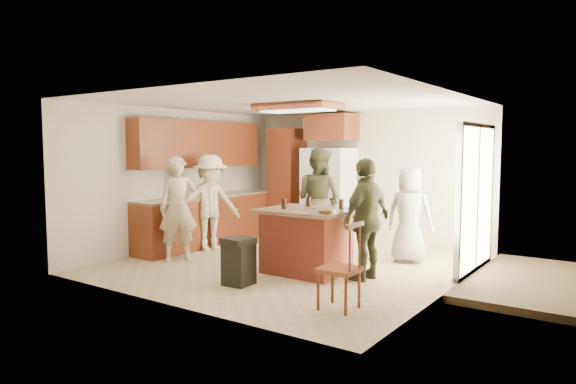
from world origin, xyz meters
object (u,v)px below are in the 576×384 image
Objects in this scene: person_behind_right at (410,214)px; person_counter at (210,203)px; kitchen_island at (307,240)px; spindle_chair at (341,270)px; person_front_left at (178,209)px; person_behind_left at (319,200)px; refrigerator at (329,195)px; person_side_right at (366,219)px; trash_bin at (239,261)px.

person_counter is at bearing 14.52° from person_behind_right.
spindle_chair is (1.23, -1.21, -0.02)m from kitchen_island.
person_behind_left is at bearing -1.58° from person_front_left.
refrigerator is at bearing 122.22° from spindle_chair.
person_side_right is at bearing -49.67° from refrigerator.
person_behind_left is 2.02m from person_side_right.
person_behind_left is 2.59m from trash_bin.
person_behind_left reaches higher than trash_bin.
person_behind_left is 1.08× the size of person_side_right.
person_behind_right reaches higher than trash_bin.
person_front_left is 1.10× the size of person_behind_right.
refrigerator is 1.41× the size of kitchen_island.
kitchen_island is (0.68, -1.43, -0.43)m from person_behind_left.
person_front_left reaches higher than spindle_chair.
person_counter reaches higher than kitchen_island.
person_behind_right is 0.90× the size of person_counter.
person_front_left is at bearing -69.40° from person_side_right.
spindle_chair reaches higher than trash_bin.
trash_bin is (1.73, -0.55, -0.52)m from person_front_left.
spindle_chair is at bearing 91.34° from person_behind_right.
spindle_chair is (0.28, -2.72, -0.31)m from person_behind_right.
person_counter is at bearing -121.19° from refrigerator.
person_front_left is at bearing 162.22° from trash_bin.
person_behind_right is 1.37m from person_side_right.
person_counter is at bearing -86.41° from person_side_right.
trash_bin is (-1.34, -2.58, -0.44)m from person_behind_right.
person_behind_right is (3.06, 2.02, -0.08)m from person_front_left.
spindle_chair is at bearing -4.92° from trash_bin.
person_front_left is 2.20m from kitchen_island.
spindle_chair is (1.61, -0.14, 0.13)m from trash_bin.
person_side_right reaches higher than trash_bin.
refrigerator is (1.05, 2.93, 0.06)m from person_front_left.
person_front_left is 0.93m from person_counter.
person_side_right reaches higher than kitchen_island.
person_counter reaches higher than spindle_chair.
person_side_right is 1.82m from trash_bin.
kitchen_island is at bearing 53.15° from person_behind_right.
person_front_left is 1.31× the size of kitchen_island.
person_behind_left reaches higher than person_front_left.
person_front_left is 3.12m from refrigerator.
person_behind_right is 1.81m from kitchen_island.
person_counter is 3.88m from spindle_chair.
person_side_right is 3.17m from person_counter.
refrigerator is 2.86× the size of trash_bin.
person_front_left is 1.00× the size of person_side_right.
spindle_chair is (0.35, -1.35, -0.38)m from person_side_right.
person_side_right is at bearing 104.70° from spindle_chair.
person_side_right is 1.31× the size of kitchen_island.
refrigerator is (-2.01, 0.91, 0.14)m from person_behind_right.
person_behind_right is at bearing 57.65° from kitchen_island.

